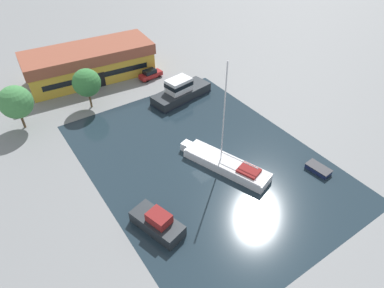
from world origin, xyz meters
The scene contains 10 objects.
ground_plane centered at (0.00, 0.00, 0.00)m, with size 440.00×440.00×0.00m, color gray.
water_canal centered at (0.00, 0.00, 0.00)m, with size 27.67×37.36×0.01m, color #1E2D38.
warehouse_building centered at (-3.47, 30.68, 2.91)m, with size 23.27×10.54×5.74m.
quay_tree_near_building centered at (-7.41, 21.07, 4.44)m, with size 4.39×4.39×6.64m.
quay_tree_by_water centered at (-17.83, 21.33, 4.42)m, with size 4.79×4.79×6.82m.
parked_car centered at (5.31, 24.21, 0.87)m, with size 4.52×2.20×1.76m.
sailboat_moored centered at (1.49, -2.67, 0.70)m, with size 6.63×12.88×14.77m.
motor_cruiser centered at (6.08, 15.14, 1.33)m, with size 11.06×5.48×3.71m.
small_dinghy centered at (10.99, -9.90, 0.36)m, with size 1.95×3.30×0.69m.
cabin_boat centered at (-10.54, -6.12, 0.93)m, with size 4.19×6.58×2.49m.
Camera 1 is at (-20.49, -27.28, 30.42)m, focal length 32.00 mm.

